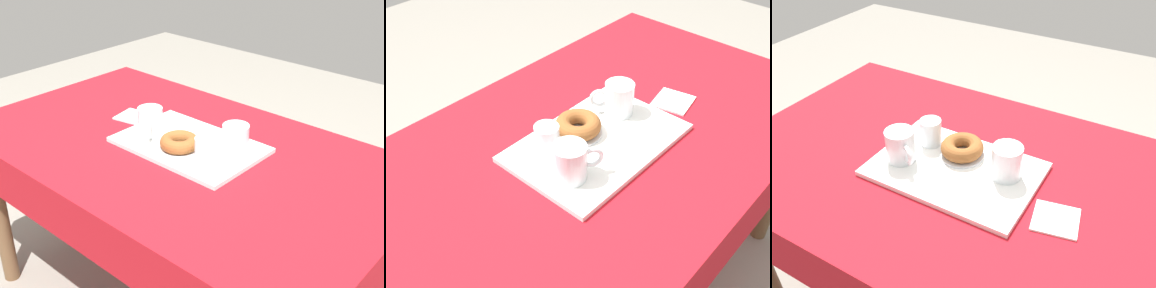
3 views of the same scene
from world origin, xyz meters
TOP-DOWN VIEW (x-y plane):
  - ground_plane at (0.00, 0.00)m, footprint 6.00×6.00m
  - dining_table at (0.00, 0.00)m, footprint 1.51×0.89m
  - serving_tray at (-0.03, -0.02)m, footprint 0.48×0.32m
  - tea_mug_left at (-0.19, -0.07)m, footprint 0.12×0.09m
  - tea_mug_right at (0.11, 0.02)m, footprint 0.11×0.11m
  - water_glass_near at (-0.16, 0.05)m, footprint 0.07×0.07m
  - donut_plate_left at (-0.04, 0.04)m, footprint 0.13×0.13m
  - sugar_donut_left at (-0.04, 0.04)m, footprint 0.13×0.13m
  - paper_napkin at (0.29, -0.06)m, footprint 0.13×0.13m

SIDE VIEW (x-z plane):
  - ground_plane at x=0.00m, z-range 0.00..0.00m
  - dining_table at x=0.00m, z-range 0.28..1.00m
  - paper_napkin at x=0.29m, z-range 0.73..0.74m
  - serving_tray at x=-0.03m, z-range 0.73..0.74m
  - donut_plate_left at x=-0.04m, z-range 0.74..0.75m
  - sugar_donut_left at x=-0.04m, z-range 0.75..0.79m
  - water_glass_near at x=-0.16m, z-range 0.74..0.82m
  - tea_mug_left at x=-0.19m, z-range 0.74..0.84m
  - tea_mug_right at x=0.11m, z-range 0.74..0.84m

